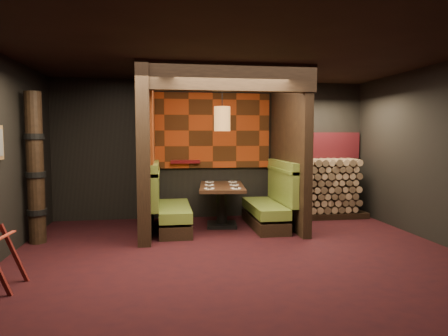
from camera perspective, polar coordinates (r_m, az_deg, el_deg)
floor at (r=5.91m, az=1.95°, el=-12.30°), size 6.50×5.50×0.02m
ceiling at (r=5.77m, az=2.03°, el=16.12°), size 6.50×5.50×0.02m
wall_back at (r=8.39m, az=-1.51°, el=2.66°), size 6.50×0.02×2.85m
wall_front at (r=3.00m, az=11.80°, el=-0.87°), size 6.50×0.02×2.85m
wall_right at (r=7.04m, az=29.09°, el=1.72°), size 0.02×5.50×2.85m
partition_left at (r=7.22m, az=-11.09°, el=2.27°), size 0.20×2.20×2.85m
partition_right at (r=7.63m, az=9.24°, el=2.41°), size 0.15×2.10×2.85m
header_beam at (r=6.41m, az=0.60°, el=12.88°), size 2.85×0.18×0.44m
tapa_back_panel at (r=8.33m, az=-1.64°, el=5.36°), size 2.40×0.06×1.55m
tapa_side_panel at (r=7.38m, az=-10.15°, el=5.63°), size 0.04×1.85×1.45m
lacquer_shelf at (r=8.24m, az=-5.55°, el=0.90°), size 0.60×0.12×0.07m
booth_bench_left at (r=7.32m, az=-7.91°, el=-5.73°), size 0.68×1.60×1.14m
booth_bench_right at (r=7.59m, az=6.60°, el=-5.36°), size 0.68×1.60×1.14m
dining_table at (r=7.53m, az=-0.32°, el=-4.25°), size 0.98×1.57×0.79m
place_settings at (r=7.50m, az=-0.32°, el=-2.39°), size 0.76×1.25×0.03m
pendant_lamp at (r=7.40m, az=-0.27°, el=7.04°), size 0.30×0.30×1.05m
totem_column at (r=6.97m, az=-25.36°, el=-0.13°), size 0.31×0.31×2.40m
firewood_stack at (r=8.65m, az=14.07°, el=-2.82°), size 1.73×0.70×1.22m
mosaic_header at (r=8.89m, az=13.36°, el=3.15°), size 1.83×0.10×0.56m
bay_front_post at (r=7.91m, az=9.28°, el=2.49°), size 0.08×0.08×2.85m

